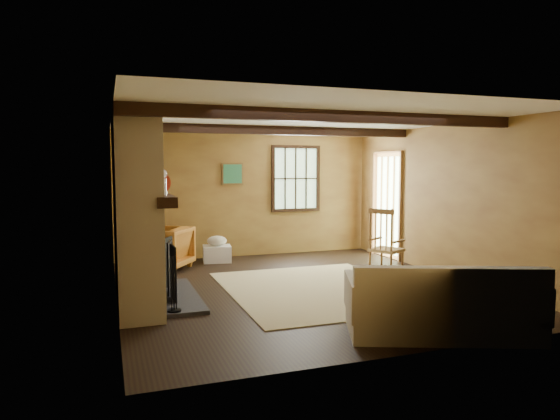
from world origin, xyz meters
name	(u,v)px	position (x,y,z in m)	size (l,w,h in m)	color
ground	(299,287)	(0.00, 0.00, 0.00)	(5.50, 5.50, 0.00)	black
room_envelope	(307,174)	(0.22, 0.26, 1.63)	(5.02, 5.52, 2.44)	#A27E39
fireplace	(137,217)	(-2.23, 0.00, 1.10)	(1.02, 2.30, 2.40)	#A25F3E
rug	(317,289)	(0.20, -0.20, 0.00)	(2.50, 3.00, 0.01)	#CDC489
rocking_chair	(385,248)	(1.55, 0.22, 0.46)	(0.89, 0.75, 1.10)	tan
sofa	(442,309)	(0.64, -2.40, 0.28)	(2.10, 1.49, 0.78)	silver
firewood_pile	(139,259)	(-2.08, 2.45, 0.12)	(0.64, 0.12, 0.23)	brown
laundry_basket	(217,254)	(-0.71, 2.28, 0.15)	(0.50, 0.38, 0.30)	white
basket_pillow	(217,241)	(-0.71, 2.28, 0.39)	(0.36, 0.29, 0.18)	silver
armchair	(164,248)	(-1.69, 1.93, 0.36)	(0.78, 0.80, 0.73)	#BF6026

